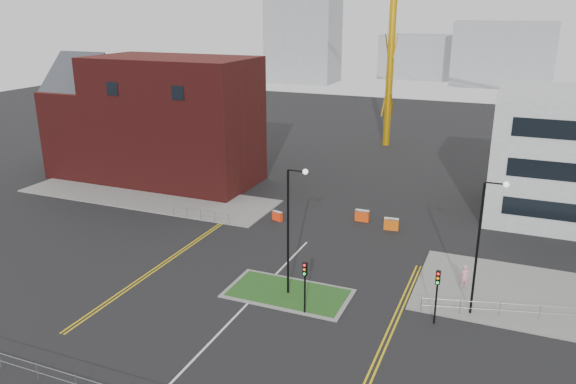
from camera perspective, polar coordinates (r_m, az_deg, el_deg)
name	(u,v)px	position (r m, az deg, el deg)	size (l,w,h in m)	color
ground	(204,349)	(34.42, -8.50, -15.46)	(200.00, 200.00, 0.00)	black
pavement_left	(147,196)	(61.24, -14.15, -0.38)	(28.00, 8.00, 0.12)	slate
island_kerb	(288,293)	(39.73, 0.00, -10.26)	(8.60, 4.60, 0.08)	slate
grass_island	(288,293)	(39.72, 0.00, -10.23)	(8.00, 4.00, 0.12)	#1E4C19
brick_building	(152,120)	(65.96, -13.63, 7.07)	(24.20, 10.07, 14.24)	#4D1413
streetlamp_island	(291,222)	(37.40, 0.31, -3.06)	(1.46, 0.36, 9.18)	black
streetlamp_right_near	(482,238)	(36.88, 19.14, -4.43)	(1.46, 0.36, 9.18)	black
traffic_light_island	(305,278)	(36.24, 1.72, -8.71)	(0.28, 0.33, 3.65)	black
traffic_light_right	(437,287)	(36.34, 14.92, -9.29)	(0.28, 0.33, 3.65)	black
railing_left	(201,213)	(53.06, -8.88, -2.14)	(6.05, 0.05, 1.10)	gray
centre_line	(221,331)	(35.86, -6.83, -13.87)	(0.15, 30.00, 0.01)	silver
yellow_left_a	(171,257)	(46.13, -11.83, -6.50)	(0.12, 24.00, 0.01)	gold
yellow_left_b	(174,258)	(45.97, -11.52, -6.57)	(0.12, 24.00, 0.01)	gold
yellow_right_a	(388,331)	(36.20, 10.10, -13.70)	(0.12, 20.00, 0.01)	gold
yellow_right_b	(393,332)	(36.15, 10.57, -13.78)	(0.12, 20.00, 0.01)	gold
skyline_a	(303,40)	(154.76, 1.55, 15.19)	(18.00, 12.00, 22.00)	gray
skyline_b	(503,54)	(154.77, 21.00, 12.93)	(24.00, 12.00, 16.00)	gray
skyline_d	(435,57)	(166.45, 14.74, 13.11)	(30.00, 12.00, 12.00)	gray
pedestrian	(465,277)	(41.95, 17.52, -8.24)	(0.65, 0.43, 1.79)	pink
barrier_left	(277,216)	(52.57, -1.09, -2.41)	(1.11, 0.70, 0.89)	#FF330E
barrier_mid	(362,215)	(52.81, 7.53, -2.35)	(1.30, 0.45, 1.09)	#EC440D
barrier_right	(391,224)	(51.19, 10.45, -3.17)	(1.33, 0.54, 1.09)	#E85E0C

